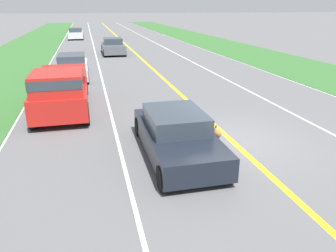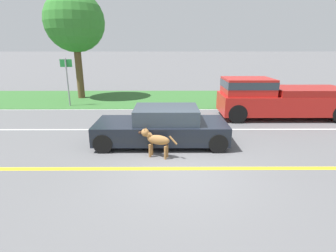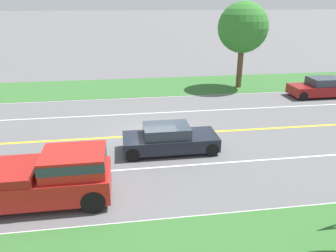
% 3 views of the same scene
% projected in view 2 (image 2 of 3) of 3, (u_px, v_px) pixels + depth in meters
% --- Properties ---
extents(ground_plane, '(400.00, 400.00, 0.00)m').
position_uv_depth(ground_plane, '(178.00, 169.00, 7.04)').
color(ground_plane, '#5B5B5E').
extents(centre_divider_line, '(0.18, 160.00, 0.01)m').
position_uv_depth(centre_divider_line, '(178.00, 169.00, 7.04)').
color(centre_divider_line, yellow).
rests_on(centre_divider_line, ground).
extents(lane_edge_line_right, '(0.14, 160.00, 0.01)m').
position_uv_depth(lane_edge_line_right, '(172.00, 109.00, 13.74)').
color(lane_edge_line_right, white).
rests_on(lane_edge_line_right, ground).
extents(lane_dash_same_dir, '(0.10, 160.00, 0.01)m').
position_uv_depth(lane_dash_same_dir, '(174.00, 129.00, 10.39)').
color(lane_dash_same_dir, white).
rests_on(lane_dash_same_dir, ground).
extents(grass_verge_right, '(6.00, 160.00, 0.03)m').
position_uv_depth(grass_verge_right, '(171.00, 98.00, 16.61)').
color(grass_verge_right, '#33662D').
rests_on(grass_verge_right, ground).
extents(ego_car, '(1.82, 4.32, 1.26)m').
position_uv_depth(ego_car, '(162.00, 127.00, 8.74)').
color(ego_car, black).
rests_on(ego_car, ground).
extents(dog, '(0.50, 1.17, 0.86)m').
position_uv_depth(dog, '(155.00, 140.00, 7.67)').
color(dog, olive).
rests_on(dog, ground).
extents(pickup_truck, '(2.02, 5.57, 1.82)m').
position_uv_depth(pickup_truck, '(276.00, 98.00, 11.91)').
color(pickup_truck, red).
rests_on(pickup_truck, ground).
extents(roadside_tree_right_near, '(3.53, 3.53, 6.35)m').
position_uv_depth(roadside_tree_right_near, '(75.00, 22.00, 15.49)').
color(roadside_tree_right_near, brown).
rests_on(roadside_tree_right_near, ground).
extents(street_sign, '(0.11, 0.64, 2.57)m').
position_uv_depth(street_sign, '(67.00, 77.00, 14.10)').
color(street_sign, gray).
rests_on(street_sign, ground).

